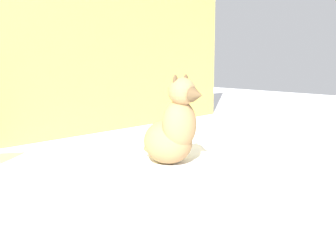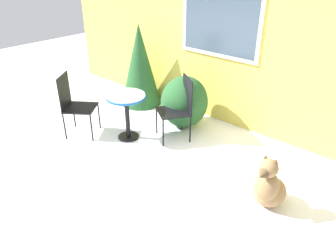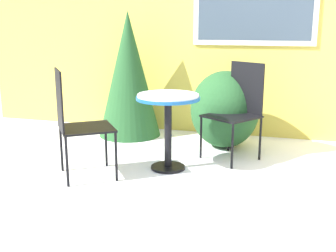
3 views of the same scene
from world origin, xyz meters
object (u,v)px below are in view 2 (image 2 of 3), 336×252
patio_table (127,104)px  patio_chair_near_table (179,106)px  patio_chair_far_side (74,103)px  dog (269,187)px

patio_table → patio_chair_near_table: size_ratio=0.74×
patio_table → patio_chair_near_table: patio_chair_near_table is taller
patio_table → patio_chair_far_side: (-0.74, -0.46, -0.04)m
patio_table → patio_chair_far_side: patio_chair_far_side is taller
patio_table → patio_chair_near_table: bearing=43.2°
patio_chair_far_side → dog: patio_chair_far_side is taller
patio_chair_near_table → patio_chair_far_side: 1.67m
patio_chair_near_table → patio_chair_far_side: bearing=-109.4°
patio_table → patio_chair_near_table: (0.59, 0.56, -0.04)m
patio_chair_far_side → dog: bearing=-118.9°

